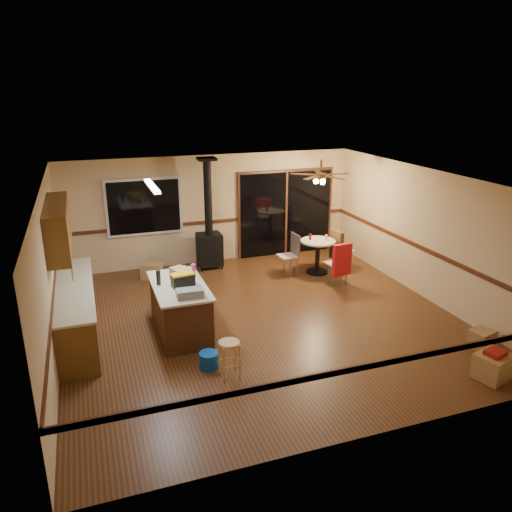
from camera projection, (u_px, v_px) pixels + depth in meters
name	position (u px, v px, depth m)	size (l,w,h in m)	color
floor	(261.00, 319.00, 9.25)	(7.00, 7.00, 0.00)	#4B2B14
ceiling	(262.00, 180.00, 8.41)	(7.00, 7.00, 0.00)	silver
wall_back	(212.00, 209.00, 11.96)	(7.00, 7.00, 0.00)	tan
wall_front	(366.00, 345.00, 5.71)	(7.00, 7.00, 0.00)	tan
wall_left	(50.00, 277.00, 7.74)	(7.00, 7.00, 0.00)	tan
wall_right	(427.00, 235.00, 9.93)	(7.00, 7.00, 0.00)	tan
chair_rail	(262.00, 269.00, 8.93)	(7.00, 7.00, 0.08)	#472111
window	(144.00, 207.00, 11.35)	(1.72, 0.10, 1.32)	black
sliding_door	(286.00, 214.00, 12.59)	(2.52, 0.10, 2.10)	black
lower_cabinets	(76.00, 312.00, 8.56)	(0.60, 3.00, 0.86)	brown
countertop	(73.00, 288.00, 8.41)	(0.64, 3.04, 0.04)	#C0B895
upper_cabinets	(58.00, 227.00, 8.22)	(0.35, 2.00, 0.80)	brown
kitchen_island	(180.00, 309.00, 8.64)	(0.88, 1.68, 0.90)	#422310
wood_stove	(209.00, 238.00, 11.68)	(0.55, 0.50, 2.52)	black
ceiling_fan	(321.00, 178.00, 10.87)	(0.24, 0.24, 0.55)	brown
fluorescent_strip	(152.00, 186.00, 8.13)	(0.10, 1.20, 0.04)	white
toolbox_grey	(190.00, 293.00, 7.97)	(0.43, 0.24, 0.13)	slate
toolbox_black	(183.00, 281.00, 8.39)	(0.37, 0.20, 0.21)	black
toolbox_yellow_lid	(183.00, 274.00, 8.35)	(0.38, 0.20, 0.03)	gold
box_on_island	(180.00, 274.00, 8.67)	(0.24, 0.32, 0.22)	olive
bottle_dark	(158.00, 278.00, 8.45)	(0.07, 0.07, 0.26)	black
bottle_pink	(193.00, 270.00, 8.80)	(0.08, 0.08, 0.24)	#D84C8C
bottle_white	(185.00, 271.00, 8.85)	(0.06, 0.06, 0.19)	white
bar_stool	(230.00, 359.00, 7.37)	(0.31, 0.31, 0.57)	tan
blue_bucket	(209.00, 360.00, 7.64)	(0.30, 0.30, 0.25)	#0C4AAC
dining_table	(318.00, 251.00, 11.41)	(0.79, 0.79, 0.78)	black
glass_red	(310.00, 237.00, 11.35)	(0.06, 0.06, 0.15)	#590C14
glass_cream	(326.00, 237.00, 11.32)	(0.06, 0.06, 0.13)	beige
chair_left	(292.00, 250.00, 11.30)	(0.44, 0.43, 0.51)	tan
chair_near	(341.00, 259.00, 10.64)	(0.48, 0.51, 0.70)	tan
chair_right	(337.00, 245.00, 11.58)	(0.50, 0.47, 0.70)	tan
box_under_window	(152.00, 271.00, 11.18)	(0.44, 0.35, 0.35)	olive
box_corner_a	(493.00, 366.00, 7.35)	(0.50, 0.42, 0.38)	olive
box_corner_b	(482.00, 338.00, 8.24)	(0.37, 0.32, 0.30)	olive
box_small_red	(496.00, 353.00, 7.28)	(0.28, 0.23, 0.07)	maroon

